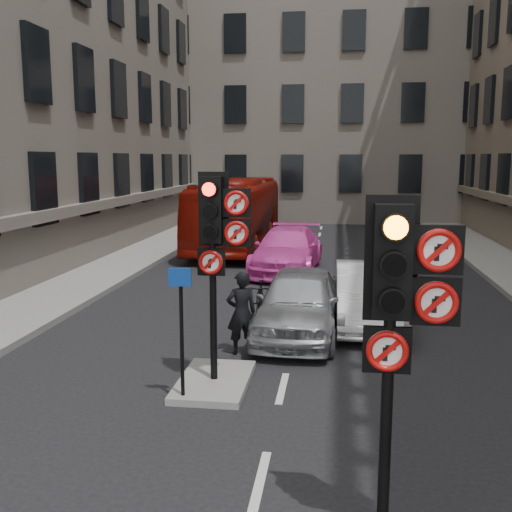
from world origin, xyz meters
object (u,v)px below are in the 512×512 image
(signal_far, at_px, (217,232))
(info_sign, at_px, (181,314))
(signal_near, at_px, (400,299))
(motorcycle, at_px, (260,302))
(bus_red, at_px, (237,213))
(car_pink, at_px, (287,250))
(motorcyclist, at_px, (241,313))
(car_white, at_px, (368,295))
(car_silver, at_px, (299,302))

(signal_far, distance_m, info_sign, 1.53)
(signal_near, bearing_deg, motorcycle, 106.52)
(motorcycle, bearing_deg, bus_red, 99.75)
(car_pink, distance_m, info_sign, 11.58)
(motorcycle, relative_size, motorcyclist, 0.96)
(signal_far, xyz_separation_m, car_pink, (0.30, 10.72, -1.95))
(signal_near, xyz_separation_m, motorcyclist, (-2.48, 5.75, -1.73))
(signal_far, relative_size, car_white, 0.83)
(motorcyclist, bearing_deg, signal_far, 63.27)
(motorcycle, bearing_deg, car_silver, -44.93)
(car_pink, bearing_deg, car_white, -65.46)
(motorcycle, bearing_deg, info_sign, -99.42)
(signal_near, height_order, info_sign, signal_near)
(signal_near, distance_m, bus_red, 20.94)
(bus_red, bearing_deg, info_sign, -83.22)
(car_pink, bearing_deg, motorcycle, -87.39)
(motorcyclist, distance_m, info_sign, 2.70)
(signal_near, bearing_deg, car_pink, 98.89)
(signal_far, distance_m, motorcycle, 4.69)
(bus_red, distance_m, motorcyclist, 14.79)
(signal_near, distance_m, motorcycle, 8.74)
(signal_near, distance_m, info_sign, 4.54)
(car_silver, relative_size, motorcyclist, 2.59)
(signal_near, relative_size, motorcycle, 2.20)
(motorcycle, bearing_deg, signal_near, -75.71)
(car_silver, xyz_separation_m, car_pink, (-0.90, 7.52, 0.01))
(car_silver, distance_m, bus_red, 13.61)
(car_white, relative_size, motorcycle, 2.66)
(car_silver, distance_m, car_pink, 7.57)
(car_white, bearing_deg, motorcycle, -177.04)
(signal_far, bearing_deg, motorcycle, 87.40)
(signal_far, distance_m, motorcyclist, 2.55)
(car_white, height_order, motorcycle, car_white)
(signal_far, height_order, car_white, signal_far)
(car_silver, xyz_separation_m, info_sign, (-1.63, -4.01, 0.73))
(signal_far, height_order, car_pink, signal_far)
(car_silver, distance_m, info_sign, 4.39)
(signal_near, xyz_separation_m, bus_red, (-5.00, 20.31, -1.07))
(motorcycle, height_order, info_sign, info_sign)
(car_white, xyz_separation_m, motorcyclist, (-2.63, -2.56, 0.14))
(car_white, height_order, car_pink, car_pink)
(signal_far, bearing_deg, car_white, 57.40)
(car_silver, height_order, car_pink, car_pink)
(signal_near, xyz_separation_m, car_pink, (-2.30, 14.72, -1.83))
(car_white, xyz_separation_m, info_sign, (-3.19, -5.12, 0.77))
(bus_red, bearing_deg, signal_near, -75.93)
(car_white, bearing_deg, signal_far, -123.57)
(car_silver, xyz_separation_m, motorcyclist, (-1.07, -1.45, 0.10))
(signal_far, relative_size, motorcyclist, 2.10)
(signal_near, height_order, motorcycle, signal_near)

